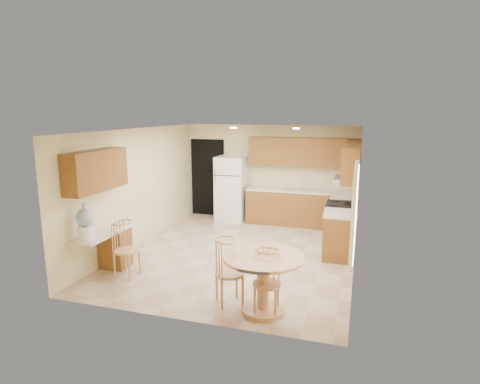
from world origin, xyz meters
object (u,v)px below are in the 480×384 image
(dining_table, at_px, (263,276))
(chair_table_a, at_px, (227,267))
(chair_desk, at_px, (123,246))
(chair_table_b, at_px, (265,278))
(refrigerator, at_px, (232,189))
(water_crock, at_px, (85,223))
(stove, at_px, (341,224))

(dining_table, bearing_deg, chair_table_a, 178.22)
(dining_table, bearing_deg, chair_desk, 169.89)
(chair_table_a, distance_m, chair_table_b, 0.61)
(refrigerator, distance_m, water_crock, 4.61)
(dining_table, xyz_separation_m, chair_table_a, (-0.55, 0.02, 0.05))
(stove, height_order, chair_table_a, stove)
(stove, bearing_deg, chair_table_a, -113.10)
(refrigerator, bearing_deg, stove, -22.99)
(stove, xyz_separation_m, chair_table_a, (-1.43, -3.36, 0.15))
(chair_desk, xyz_separation_m, water_crock, (-0.45, -0.35, 0.45))
(refrigerator, distance_m, chair_desk, 4.19)
(chair_table_a, xyz_separation_m, chair_desk, (-2.04, 0.44, -0.02))
(stove, bearing_deg, chair_table_b, -103.52)
(refrigerator, bearing_deg, chair_table_b, -66.47)
(chair_table_b, bearing_deg, refrigerator, -71.31)
(chair_table_a, bearing_deg, stove, 123.17)
(water_crock, bearing_deg, refrigerator, 76.84)
(chair_table_b, bearing_deg, dining_table, -65.29)
(stove, bearing_deg, dining_table, -104.66)
(chair_table_a, bearing_deg, water_crock, -125.90)
(stove, height_order, dining_table, stove)
(chair_table_a, distance_m, chair_desk, 2.09)
(dining_table, relative_size, chair_desk, 1.19)
(chair_table_a, bearing_deg, chair_table_b, 46.31)
(chair_table_a, relative_size, chair_table_b, 1.09)
(chair_table_b, xyz_separation_m, water_crock, (-3.09, 0.20, 0.48))
(chair_desk, bearing_deg, chair_table_b, 81.48)
(stove, distance_m, chair_desk, 4.54)
(refrigerator, bearing_deg, dining_table, -66.60)
(chair_table_b, distance_m, water_crock, 3.13)
(refrigerator, relative_size, water_crock, 2.80)
(chair_table_b, bearing_deg, stove, -108.35)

